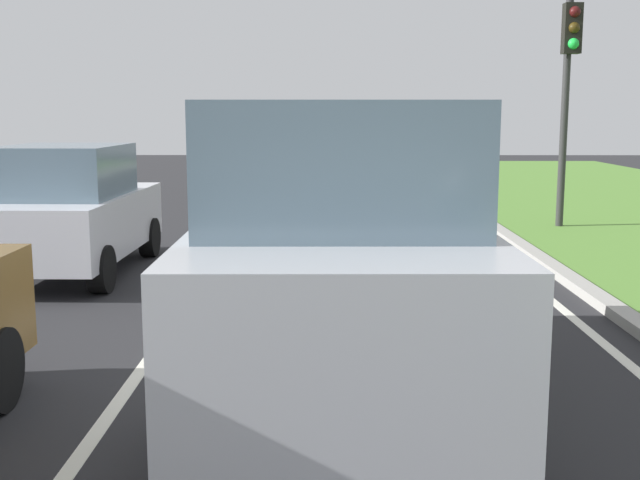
# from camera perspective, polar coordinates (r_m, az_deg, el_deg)

# --- Properties ---
(ground_plane) EXTENTS (60.00, 60.00, 0.00)m
(ground_plane) POSITION_cam_1_polar(r_m,az_deg,el_deg) (11.68, -4.06, -1.71)
(ground_plane) COLOR #262628
(lane_line_center) EXTENTS (0.12, 32.00, 0.01)m
(lane_line_center) POSITION_cam_1_polar(r_m,az_deg,el_deg) (11.76, -7.46, -1.68)
(lane_line_center) COLOR silver
(lane_line_center) RESTS_ON ground
(lane_line_right_edge) EXTENTS (0.12, 32.00, 0.01)m
(lane_line_right_edge) POSITION_cam_1_polar(r_m,az_deg,el_deg) (11.96, 13.42, -1.67)
(lane_line_right_edge) COLOR silver
(lane_line_right_edge) RESTS_ON ground
(curb_right) EXTENTS (0.24, 48.00, 0.12)m
(curb_right) POSITION_cam_1_polar(r_m,az_deg,el_deg) (12.07, 15.74, -1.39)
(curb_right) COLOR #9E9B93
(curb_right) RESTS_ON ground
(car_suv_ahead) EXTENTS (2.00, 4.52, 2.28)m
(car_suv_ahead) POSITION_cam_1_polar(r_m,az_deg,el_deg) (5.83, 1.19, -1.10)
(car_suv_ahead) COLOR #B7BABF
(car_suv_ahead) RESTS_ON ground
(car_hatchback_far) EXTENTS (1.78, 3.73, 1.78)m
(car_hatchback_far) POSITION_cam_1_polar(r_m,az_deg,el_deg) (11.33, -17.62, 2.05)
(car_hatchback_far) COLOR silver
(car_hatchback_far) RESTS_ON ground
(traffic_light_near_right) EXTENTS (0.32, 0.50, 4.49)m
(traffic_light_near_right) POSITION_cam_1_polar(r_m,az_deg,el_deg) (15.54, 17.57, 11.73)
(traffic_light_near_right) COLOR #2D2D2D
(traffic_light_near_right) RESTS_ON ground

